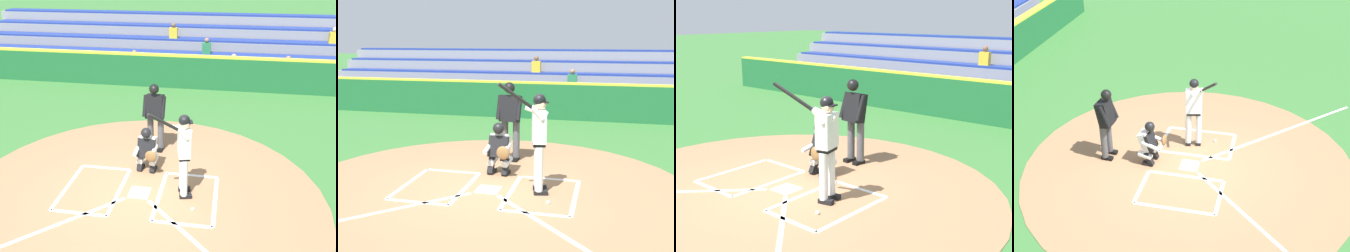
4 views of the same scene
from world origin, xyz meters
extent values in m
plane|color=#387033|center=(0.00, 0.00, 0.00)|extent=(120.00, 120.00, 0.00)
cylinder|color=#99704C|center=(0.00, 0.00, 0.01)|extent=(8.00, 8.00, 0.01)
cube|color=white|center=(0.00, 0.00, 0.01)|extent=(0.44, 0.44, 0.01)
cube|color=white|center=(-1.05, -0.90, 0.01)|extent=(1.20, 0.08, 0.01)
cube|color=white|center=(-1.05, 0.90, 0.01)|extent=(1.20, 0.08, 0.01)
cube|color=white|center=(-0.45, 0.00, 0.01)|extent=(0.08, 1.80, 0.01)
cube|color=white|center=(-1.65, 0.00, 0.01)|extent=(0.08, 1.80, 0.01)
cube|color=white|center=(1.05, -0.90, 0.01)|extent=(1.20, 0.08, 0.01)
cube|color=white|center=(1.05, 0.90, 0.01)|extent=(1.20, 0.08, 0.01)
cube|color=white|center=(0.45, 0.00, 0.01)|extent=(0.08, 1.80, 0.01)
cube|color=white|center=(1.65, 0.00, 0.01)|extent=(0.08, 1.80, 0.01)
cube|color=white|center=(2.10, 2.10, 0.01)|extent=(3.73, 3.73, 0.01)
cube|color=white|center=(-2.10, 2.10, 0.01)|extent=(3.73, 3.73, 0.01)
cylinder|color=white|center=(-0.92, -0.23, 0.50)|extent=(0.15, 0.15, 0.84)
cube|color=black|center=(-0.96, -0.24, 0.04)|extent=(0.28, 0.18, 0.09)
cylinder|color=white|center=(-0.98, 0.02, 0.50)|extent=(0.15, 0.15, 0.84)
cube|color=black|center=(-1.02, 0.01, 0.04)|extent=(0.28, 0.18, 0.09)
cube|color=black|center=(-0.95, -0.10, 0.97)|extent=(0.29, 0.38, 0.10)
cube|color=white|center=(-0.95, -0.10, 1.28)|extent=(0.33, 0.44, 0.60)
sphere|color=beige|center=(-0.97, -0.11, 1.69)|extent=(0.21, 0.21, 0.21)
sphere|color=black|center=(-0.95, -0.10, 1.76)|extent=(0.23, 0.23, 0.23)
cube|color=black|center=(-1.06, -0.13, 1.73)|extent=(0.15, 0.19, 0.02)
cylinder|color=white|center=(-0.90, -0.11, 1.56)|extent=(0.44, 0.19, 0.21)
cylinder|color=white|center=(-0.95, 0.10, 1.56)|extent=(0.28, 0.15, 0.29)
cylinder|color=black|center=(-0.62, 0.31, 1.86)|extent=(0.61, 0.50, 0.53)
cylinder|color=black|center=(-0.89, 0.09, 1.62)|extent=(0.10, 0.11, 0.08)
cube|color=black|center=(-0.12, -0.96, 0.04)|extent=(0.15, 0.27, 0.09)
cube|color=black|center=(-0.12, -0.92, 0.20)|extent=(0.14, 0.25, 0.37)
cylinder|color=silver|center=(-0.13, -1.02, 0.28)|extent=(0.19, 0.37, 0.21)
cube|color=black|center=(0.20, -1.00, 0.04)|extent=(0.15, 0.27, 0.09)
cube|color=black|center=(0.20, -0.96, 0.20)|extent=(0.14, 0.25, 0.37)
cylinder|color=silver|center=(0.19, -1.06, 0.28)|extent=(0.19, 0.37, 0.21)
cube|color=silver|center=(0.03, -1.05, 0.62)|extent=(0.43, 0.40, 0.52)
cube|color=black|center=(0.04, -0.94, 0.62)|extent=(0.44, 0.26, 0.46)
sphere|color=tan|center=(0.04, -0.98, 0.99)|extent=(0.21, 0.21, 0.21)
sphere|color=black|center=(0.04, -0.96, 1.01)|extent=(0.24, 0.24, 0.24)
cylinder|color=silver|center=(-0.15, -0.86, 0.60)|extent=(0.14, 0.46, 0.20)
cylinder|color=silver|center=(0.25, -0.90, 0.60)|extent=(0.14, 0.46, 0.20)
ellipsoid|color=brown|center=(-0.13, -0.66, 0.57)|extent=(0.29, 0.13, 0.28)
cylinder|color=#4C4C51|center=(-0.10, -2.08, 0.51)|extent=(0.16, 0.16, 0.86)
cube|color=black|center=(-0.09, -2.03, 0.04)|extent=(0.15, 0.29, 0.09)
cylinder|color=#4C4C51|center=(0.18, -2.09, 0.51)|extent=(0.16, 0.16, 0.86)
cube|color=black|center=(0.18, -2.04, 0.04)|extent=(0.15, 0.29, 0.09)
cube|color=black|center=(0.04, -2.05, 1.25)|extent=(0.46, 0.39, 0.66)
sphere|color=beige|center=(0.05, -2.01, 1.72)|extent=(0.22, 0.22, 0.22)
sphere|color=black|center=(0.05, -1.99, 1.74)|extent=(0.25, 0.25, 0.25)
cylinder|color=black|center=(-0.19, -1.95, 1.28)|extent=(0.12, 0.29, 0.56)
cylinder|color=black|center=(0.29, -1.98, 1.28)|extent=(0.12, 0.29, 0.56)
sphere|color=white|center=(-1.21, 0.42, 0.04)|extent=(0.07, 0.07, 0.07)
camera|label=1|loc=(-1.74, 6.60, 4.67)|focal=39.64mm
camera|label=2|loc=(-2.14, 7.39, 2.87)|focal=45.45mm
camera|label=3|loc=(-6.10, 5.42, 3.21)|focal=49.30mm
camera|label=4|loc=(9.39, 1.94, 6.81)|focal=51.54mm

